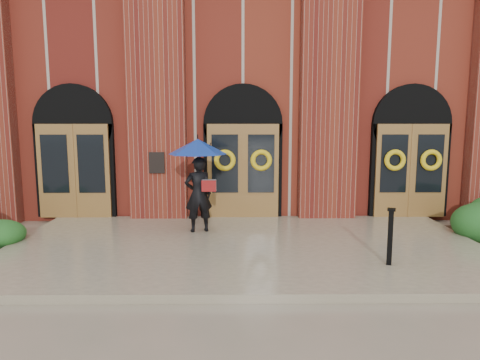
{
  "coord_description": "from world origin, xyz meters",
  "views": [
    {
      "loc": [
        -0.17,
        -8.62,
        2.76
      ],
      "look_at": [
        -0.09,
        1.0,
        1.4
      ],
      "focal_mm": 32.0,
      "sensor_mm": 36.0,
      "label": 1
    }
  ],
  "objects": [
    {
      "name": "ground",
      "position": [
        0.0,
        0.0,
        0.0
      ],
      "size": [
        90.0,
        90.0,
        0.0
      ],
      "primitive_type": "plane",
      "color": "gray",
      "rests_on": "ground"
    },
    {
      "name": "landing",
      "position": [
        0.0,
        0.15,
        0.07
      ],
      "size": [
        10.0,
        5.3,
        0.15
      ],
      "primitive_type": "cube",
      "color": "gray",
      "rests_on": "ground"
    },
    {
      "name": "church_building",
      "position": [
        0.0,
        8.78,
        3.5
      ],
      "size": [
        16.2,
        12.53,
        7.0
      ],
      "color": "maroon",
      "rests_on": "ground"
    },
    {
      "name": "man_with_umbrella",
      "position": [
        -1.06,
        1.2,
        1.67
      ],
      "size": [
        1.69,
        1.69,
        2.18
      ],
      "rotation": [
        0.0,
        0.0,
        3.42
      ],
      "color": "black",
      "rests_on": "landing"
    },
    {
      "name": "metal_post",
      "position": [
        2.6,
        -1.17,
        0.7
      ],
      "size": [
        0.18,
        0.18,
        1.04
      ],
      "rotation": [
        0.0,
        0.0,
        -0.36
      ],
      "color": "black",
      "rests_on": "landing"
    }
  ]
}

